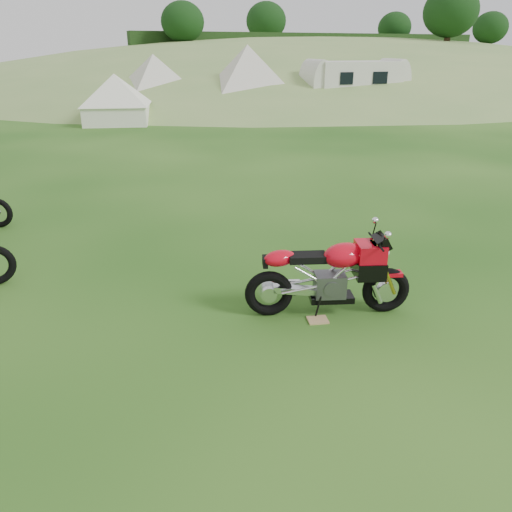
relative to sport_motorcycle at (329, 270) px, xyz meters
name	(u,v)px	position (x,y,z in m)	size (l,w,h in m)	color
ground	(296,337)	(-0.63, -0.36, -0.59)	(120.00, 120.00, 0.00)	#14450E
hillside	(319,81)	(23.37, 39.64, -0.59)	(80.00, 64.00, 8.00)	#72974D
hedgerow	(319,81)	(23.37, 39.64, -0.59)	(36.00, 1.20, 8.60)	black
sport_motorcycle	(329,270)	(0.00, 0.00, 0.00)	(1.96, 0.49, 1.18)	red
plywood_board	(318,320)	(-0.21, -0.13, -0.58)	(0.25, 0.20, 0.02)	tan
tent_left	(116,96)	(0.53, 18.22, 0.55)	(2.62, 2.62, 2.27)	white
tent_mid	(155,83)	(3.20, 22.29, 0.77)	(3.14, 3.14, 2.72)	beige
tent_right	(248,82)	(7.37, 19.81, 0.90)	(3.43, 3.43, 2.97)	beige
caravan	(354,86)	(12.41, 17.78, 0.66)	(5.34, 2.39, 2.50)	silver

